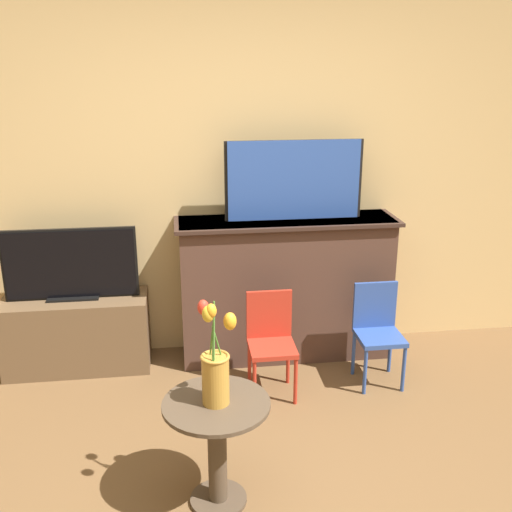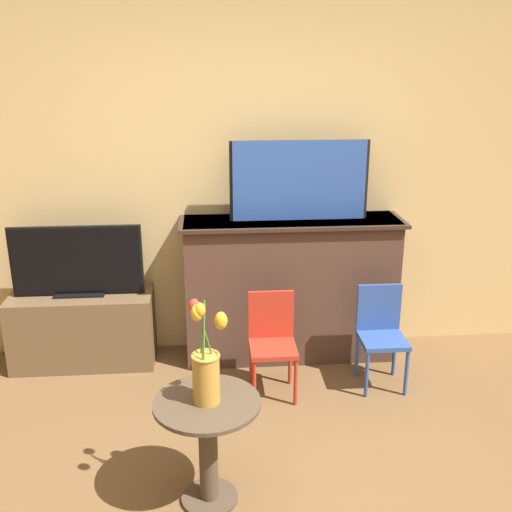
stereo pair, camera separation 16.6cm
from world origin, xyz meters
name	(u,v)px [view 2 (the right image)]	position (x,y,z in m)	size (l,w,h in m)	color
wall_back	(243,164)	(0.00, 2.13, 1.35)	(8.00, 0.06, 2.70)	tan
fireplace_mantel	(290,287)	(0.32, 1.91, 0.52)	(1.52, 0.42, 1.01)	#4C3328
painting	(299,181)	(0.36, 1.92, 1.27)	(0.93, 0.03, 0.53)	black
tv_stand	(83,329)	(-1.13, 1.89, 0.26)	(0.97, 0.37, 0.51)	brown
tv_monitor	(77,262)	(-1.13, 1.90, 0.75)	(0.87, 0.12, 0.49)	black
chair_red	(272,338)	(0.14, 1.41, 0.38)	(0.29, 0.29, 0.66)	#B22D1E
chair_blue	(381,330)	(0.85, 1.47, 0.38)	(0.29, 0.29, 0.66)	#2D4C99
side_table	(208,437)	(-0.27, 0.44, 0.36)	(0.50, 0.50, 0.55)	#4C3D2D
vase_tulips	(206,366)	(-0.27, 0.44, 0.73)	(0.17, 0.19, 0.53)	#B78433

